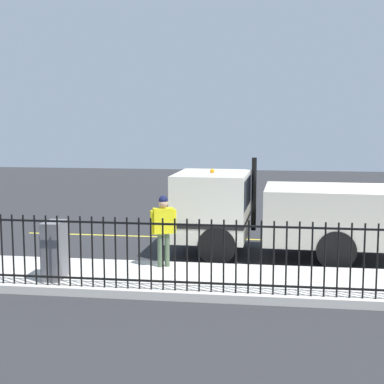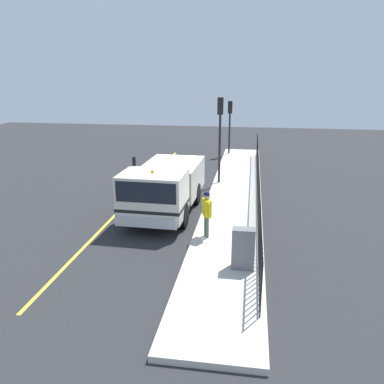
{
  "view_description": "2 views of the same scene",
  "coord_description": "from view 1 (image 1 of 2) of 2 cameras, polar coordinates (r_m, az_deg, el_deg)",
  "views": [
    {
      "loc": [
        14.92,
        -2.63,
        3.67
      ],
      "look_at": [
        0.43,
        -4.68,
        1.76
      ],
      "focal_mm": 53.92,
      "sensor_mm": 36.0,
      "label": 1
    },
    {
      "loc": [
        3.37,
        -17.99,
        5.83
      ],
      "look_at": [
        1.27,
        -4.31,
        1.55
      ],
      "focal_mm": 36.75,
      "sensor_mm": 36.0,
      "label": 2
    }
  ],
  "objects": [
    {
      "name": "worker_standing",
      "position": [
        13.48,
        -2.85,
        -3.12
      ],
      "size": [
        0.39,
        0.58,
        1.69
      ],
      "rotation": [
        0.0,
        0.0,
        1.98
      ],
      "color": "yellow",
      "rests_on": "sidewalk_slab"
    },
    {
      "name": "work_truck",
      "position": [
        15.3,
        7.92,
        -1.71
      ],
      "size": [
        2.61,
        6.14,
        2.54
      ],
      "rotation": [
        0.0,
        0.0,
        3.11
      ],
      "color": "silver",
      "rests_on": "ground"
    },
    {
      "name": "ground_plane",
      "position": [
        15.59,
        17.63,
        -6.54
      ],
      "size": [
        50.37,
        50.37,
        0.0
      ],
      "primitive_type": "plane",
      "color": "#2B2B2D",
      "rests_on": "ground"
    },
    {
      "name": "lane_marking",
      "position": [
        17.71,
        16.46,
        -4.83
      ],
      "size": [
        0.12,
        20.6,
        0.01
      ],
      "primitive_type": "cube",
      "color": "yellow",
      "rests_on": "ground"
    },
    {
      "name": "utility_cabinet",
      "position": [
        12.88,
        -13.45,
        -5.63
      ],
      "size": [
        0.67,
        0.38,
        1.26
      ],
      "primitive_type": "cube",
      "color": "slate",
      "rests_on": "sidewalk_slab"
    }
  ]
}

